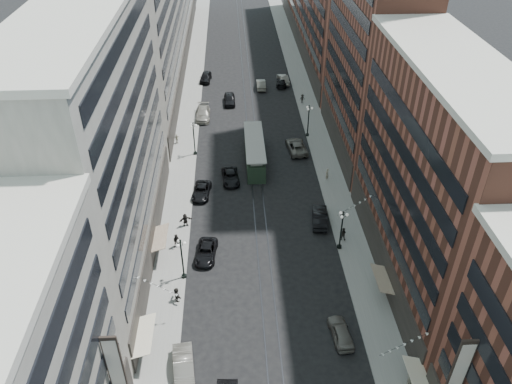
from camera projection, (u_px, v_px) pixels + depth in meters
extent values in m
plane|color=black|center=(252.00, 138.00, 82.79)|extent=(220.00, 220.00, 0.00)
cube|color=gray|center=(189.00, 112.00, 90.42)|extent=(4.00, 180.00, 0.15)
cube|color=gray|center=(310.00, 109.00, 91.38)|extent=(4.00, 180.00, 0.15)
cube|color=#2D2D33|center=(246.00, 111.00, 90.90)|extent=(0.12, 180.00, 0.02)
cube|color=#2D2D33|center=(254.00, 111.00, 90.96)|extent=(0.12, 180.00, 0.02)
cube|color=gray|center=(101.00, 150.00, 51.95)|extent=(8.00, 36.00, 28.00)
cube|color=gray|center=(163.00, 1.00, 103.90)|extent=(8.00, 90.00, 26.00)
cube|color=brown|center=(434.00, 183.00, 50.50)|extent=(8.00, 30.00, 24.00)
cube|color=brown|center=(377.00, 14.00, 68.14)|extent=(8.00, 26.00, 42.00)
cylinder|color=black|center=(184.00, 276.00, 56.12)|extent=(0.56, 0.56, 0.30)
cylinder|color=black|center=(182.00, 260.00, 54.70)|extent=(0.18, 0.18, 5.20)
sphere|color=black|center=(180.00, 240.00, 53.09)|extent=(0.24, 0.24, 0.24)
sphere|color=white|center=(185.00, 243.00, 53.34)|extent=(0.36, 0.36, 0.36)
sphere|color=white|center=(179.00, 241.00, 53.63)|extent=(0.36, 0.36, 0.36)
sphere|color=white|center=(178.00, 246.00, 52.99)|extent=(0.36, 0.36, 0.36)
cylinder|color=black|center=(195.00, 153.00, 78.13)|extent=(0.56, 0.56, 0.30)
cylinder|color=black|center=(194.00, 139.00, 76.72)|extent=(0.18, 0.18, 5.20)
sphere|color=black|center=(193.00, 123.00, 75.10)|extent=(0.24, 0.24, 0.24)
sphere|color=white|center=(196.00, 125.00, 75.36)|extent=(0.36, 0.36, 0.36)
sphere|color=white|center=(192.00, 124.00, 75.64)|extent=(0.36, 0.36, 0.36)
sphere|color=white|center=(191.00, 127.00, 75.01)|extent=(0.36, 0.36, 0.36)
cylinder|color=black|center=(339.00, 246.00, 60.18)|extent=(0.56, 0.56, 0.30)
cylinder|color=black|center=(341.00, 231.00, 58.77)|extent=(0.18, 0.18, 5.20)
sphere|color=black|center=(344.00, 212.00, 57.15)|extent=(0.24, 0.24, 0.24)
sphere|color=white|center=(347.00, 215.00, 57.40)|extent=(0.36, 0.36, 0.36)
sphere|color=white|center=(341.00, 213.00, 57.69)|extent=(0.36, 0.36, 0.36)
sphere|color=white|center=(342.00, 217.00, 57.05)|extent=(0.36, 0.36, 0.36)
cylinder|color=black|center=(307.00, 135.00, 83.01)|extent=(0.56, 0.56, 0.30)
cylinder|color=black|center=(308.00, 122.00, 81.60)|extent=(0.18, 0.18, 5.20)
sphere|color=black|center=(309.00, 106.00, 79.98)|extent=(0.24, 0.24, 0.24)
sphere|color=white|center=(312.00, 108.00, 80.23)|extent=(0.36, 0.36, 0.36)
sphere|color=white|center=(307.00, 107.00, 80.52)|extent=(0.36, 0.36, 0.36)
sphere|color=white|center=(308.00, 109.00, 79.89)|extent=(0.36, 0.36, 0.36)
cube|color=#223624|center=(255.00, 154.00, 75.96)|extent=(2.63, 12.62, 2.74)
cube|color=gray|center=(254.00, 144.00, 74.99)|extent=(1.68, 11.57, 0.63)
cube|color=gray|center=(254.00, 141.00, 74.75)|extent=(2.84, 12.83, 0.16)
cylinder|color=black|center=(256.00, 176.00, 72.68)|extent=(2.42, 0.74, 0.74)
cylinder|color=black|center=(253.00, 144.00, 80.40)|extent=(2.42, 0.74, 0.74)
imported|color=gray|center=(184.00, 368.00, 45.68)|extent=(2.44, 5.41, 1.72)
imported|color=black|center=(206.00, 252.00, 58.79)|extent=(2.86, 5.25, 1.40)
imported|color=#625F57|center=(341.00, 332.00, 49.12)|extent=(2.22, 4.65, 1.53)
imported|color=black|center=(177.00, 241.00, 59.81)|extent=(0.96, 0.58, 1.89)
imported|color=#B2AA93|center=(410.00, 381.00, 44.34)|extent=(0.70, 1.19, 1.91)
imported|color=black|center=(202.00, 191.00, 69.02)|extent=(2.85, 5.18, 1.37)
imported|color=gray|center=(203.00, 113.00, 88.17)|extent=(2.51, 6.11, 1.77)
imported|color=black|center=(206.00, 77.00, 101.74)|extent=(2.60, 5.33, 1.75)
imported|color=black|center=(320.00, 217.00, 63.98)|extent=(2.52, 5.46, 1.73)
imported|color=#615F56|center=(297.00, 146.00, 78.84)|extent=(3.28, 6.16, 1.65)
imported|color=black|center=(282.00, 82.00, 100.08)|extent=(2.66, 5.24, 1.46)
imported|color=black|center=(230.00, 99.00, 93.09)|extent=(2.11, 5.10, 1.73)
imported|color=slate|center=(261.00, 84.00, 98.84)|extent=(1.77, 4.96, 1.63)
imported|color=black|center=(185.00, 220.00, 63.18)|extent=(1.74, 1.04, 1.81)
imported|color=#BBB49B|center=(177.00, 139.00, 80.52)|extent=(1.09, 0.83, 1.70)
imported|color=black|center=(343.00, 234.00, 61.03)|extent=(0.95, 0.72, 1.73)
imported|color=#ACA38E|center=(327.00, 174.00, 71.76)|extent=(0.81, 0.81, 1.89)
imported|color=black|center=(302.00, 99.00, 93.07)|extent=(1.14, 0.70, 1.64)
imported|color=black|center=(231.00, 177.00, 71.88)|extent=(2.77, 5.27, 1.41)
imported|color=gray|center=(283.00, 79.00, 100.95)|extent=(2.18, 5.21, 1.68)
imported|color=black|center=(177.00, 294.00, 52.86)|extent=(1.03, 1.67, 1.74)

